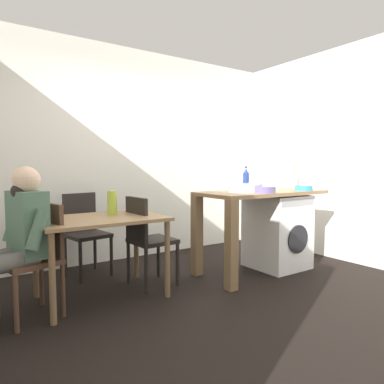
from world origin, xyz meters
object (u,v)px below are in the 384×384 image
bottle_tall_green (246,180)px  chair_person_seat (38,253)px  mixing_bowl (264,189)px  chair_opposite (146,236)px  dining_table (101,228)px  washing_machine (277,231)px  chair_spare_by_wall (84,229)px  vase (112,203)px  seated_person (17,236)px  colander (304,188)px  utensil_crock (295,183)px

bottle_tall_green → chair_person_seat: bearing=-179.5°
mixing_bowl → chair_opposite: bearing=157.6°
dining_table → washing_machine: size_ratio=1.28×
dining_table → mixing_bowl: (1.63, -0.43, 0.31)m
mixing_bowl → chair_spare_by_wall: bearing=142.1°
vase → bottle_tall_green: bearing=-5.9°
chair_opposite → dining_table: bearing=-87.8°
seated_person → bottle_tall_green: size_ratio=4.31×
mixing_bowl → colander: bearing=-1.8°
mixing_bowl → colander: (0.62, -0.02, -0.01)m
dining_table → washing_machine: bearing=-6.4°
chair_opposite → utensil_crock: utensil_crock is taller
washing_machine → vase: size_ratio=3.73×
dining_table → chair_person_seat: size_ratio=1.22×
dining_table → utensil_crock: utensil_crock is taller
seated_person → bottle_tall_green: bearing=-103.1°
dining_table → bottle_tall_green: 1.76m
colander → chair_opposite: bearing=164.5°
dining_table → chair_opposite: chair_opposite is taller
washing_machine → utensil_crock: (0.37, 0.05, 0.56)m
seated_person → vase: 0.90m
chair_opposite → chair_spare_by_wall: bearing=-155.2°
washing_machine → dining_table: bearing=173.6°
chair_spare_by_wall → chair_opposite: bearing=108.2°
chair_person_seat → vase: 0.80m
seated_person → mixing_bowl: size_ratio=5.00×
chair_person_seat → colander: size_ratio=4.50×
colander → seated_person: bearing=173.7°
vase → mixing_bowl: bearing=-19.7°
dining_table → chair_spare_by_wall: bearing=83.6°
chair_opposite → washing_machine: (1.59, -0.28, -0.08)m
chair_spare_by_wall → washing_machine: (1.98, -1.00, -0.08)m
seated_person → washing_machine: size_ratio=1.40×
bottle_tall_green → mixing_bowl: (-0.08, -0.37, -0.09)m
seated_person → washing_machine: seated_person is taller
chair_person_seat → seated_person: 0.23m
seated_person → colander: size_ratio=6.00×
chair_spare_by_wall → utensil_crock: 2.58m
seated_person → vase: bearing=-90.0°
chair_person_seat → dining_table: bearing=-96.1°
chair_spare_by_wall → bottle_tall_green: size_ratio=3.23×
washing_machine → chair_person_seat: bearing=176.7°
washing_machine → chair_spare_by_wall: bearing=153.1°
mixing_bowl → utensil_crock: utensil_crock is taller
utensil_crock → chair_person_seat: bearing=178.1°
washing_machine → vase: (-1.92, 0.33, 0.43)m
utensil_crock → vase: bearing=173.0°
seated_person → dining_table: bearing=-94.7°
colander → vase: bearing=165.4°
bottle_tall_green → washing_machine: bearing=-25.7°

